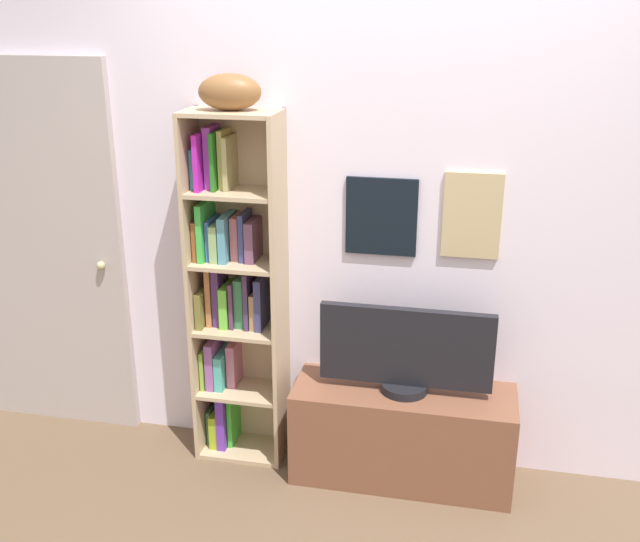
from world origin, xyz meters
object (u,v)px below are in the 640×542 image
at_px(bookshelf, 233,291).
at_px(television, 406,351).
at_px(football, 230,92).
at_px(door, 46,252).
at_px(tv_stand, 402,434).

distance_m(bookshelf, television, 0.89).
height_order(football, door, door).
bearing_deg(tv_stand, door, 174.95).
bearing_deg(television, bookshelf, 174.19).
bearing_deg(football, tv_stand, -4.06).
bearing_deg(bookshelf, tv_stand, -5.88).
bearing_deg(tv_stand, bookshelf, 174.12).
relative_size(tv_stand, television, 1.30).
bearing_deg(bookshelf, football, -38.60).
xyz_separation_m(television, door, (-1.90, 0.17, 0.30)).
height_order(bookshelf, door, door).
height_order(tv_stand, television, television).
height_order(bookshelf, football, football).
distance_m(tv_stand, television, 0.44).
bearing_deg(bookshelf, television, -5.81).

